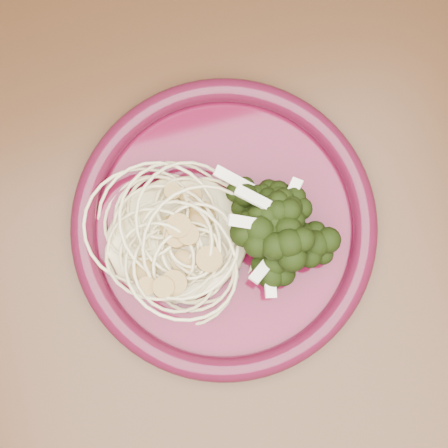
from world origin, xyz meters
The scene contains 6 objects.
dining_table centered at (0.00, 0.00, 0.65)m, with size 1.20×0.80×0.75m.
dinner_plate centered at (-0.04, -0.07, 0.76)m, with size 0.28×0.28×0.02m.
spaghetti_pile centered at (-0.09, -0.07, 0.77)m, with size 0.13×0.12×0.03m, color beige.
scallop_cluster centered at (-0.09, -0.07, 0.80)m, with size 0.11×0.11×0.04m, color #A47E37, non-canonical shape.
broccoli_pile centered at (0.01, -0.07, 0.78)m, with size 0.09×0.15×0.05m, color black.
onion_garnish centered at (0.01, -0.07, 0.81)m, with size 0.06×0.09×0.05m, color white, non-canonical shape.
Camera 1 is at (-0.07, -0.15, 1.33)m, focal length 50.00 mm.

